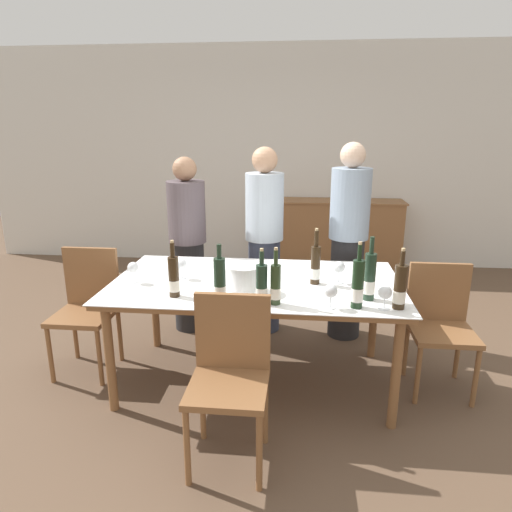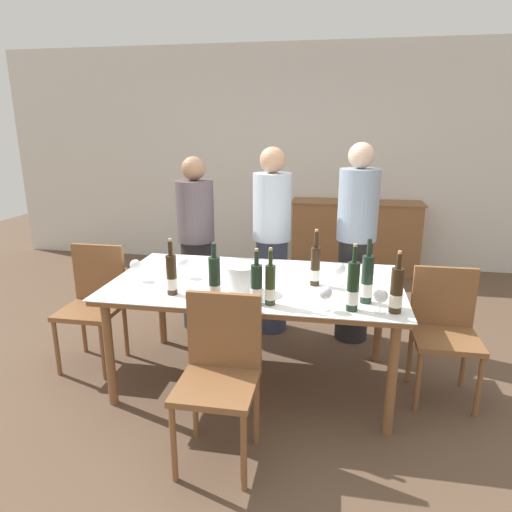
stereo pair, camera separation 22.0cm
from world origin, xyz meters
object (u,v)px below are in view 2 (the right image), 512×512
object	(u,v)px
person_host	(196,245)
wine_glass_3	(325,294)
chair_left_end	(94,297)
person_guest_right	(356,245)
sideboard_cabinet	(355,237)
wine_bottle_4	(172,275)
wine_glass_2	(183,263)
wine_bottle_7	(215,282)
person_guest_left	(272,242)
wine_bottle_3	(353,288)
wine_glass_1	(381,296)
wine_bottle_6	(315,267)
wine_bottle_2	(396,292)
dining_table	(256,289)
wine_glass_4	(135,266)
wine_bottle_0	(367,280)
wine_glass_0	(340,270)
wine_bottle_1	(270,286)
chair_near_front	(220,366)
ice_bucket	(242,277)
chair_right_end	(444,324)

from	to	relation	value
person_host	wine_glass_3	bearing A→B (deg)	-47.72
chair_left_end	person_guest_right	world-z (taller)	person_guest_right
sideboard_cabinet	wine_bottle_4	bearing A→B (deg)	-111.57
wine_bottle_4	chair_left_end	world-z (taller)	wine_bottle_4
wine_glass_2	person_guest_right	size ratio (longest dim) A/B	0.09
chair_left_end	person_guest_right	xyz separation A→B (m)	(1.98, 0.76, 0.31)
wine_bottle_7	person_guest_left	world-z (taller)	person_guest_left
wine_bottle_3	wine_glass_3	world-z (taller)	wine_bottle_3
person_host	wine_glass_1	bearing A→B (deg)	-40.55
wine_bottle_4	wine_bottle_6	size ratio (longest dim) A/B	0.95
wine_bottle_6	wine_glass_3	bearing A→B (deg)	-79.39
wine_glass_3	chair_left_end	bearing A→B (deg)	163.37
wine_bottle_2	wine_bottle_7	size ratio (longest dim) A/B	0.97
dining_table	wine_glass_4	world-z (taller)	wine_glass_4
wine_bottle_6	dining_table	bearing A→B (deg)	178.42
wine_bottle_0	wine_glass_0	distance (m)	0.33
wine_glass_4	person_guest_left	distance (m)	1.30
wine_glass_1	wine_bottle_6	bearing A→B (deg)	133.82
wine_bottle_0	wine_bottle_1	distance (m)	0.58
wine_glass_4	chair_near_front	world-z (taller)	chair_near_front
wine_bottle_6	wine_glass_0	bearing A→B (deg)	9.07
wine_bottle_6	wine_bottle_7	world-z (taller)	wine_bottle_6
wine_glass_0	wine_bottle_4	bearing A→B (deg)	-160.99
sideboard_cabinet	wine_bottle_0	distance (m)	3.13
wine_glass_3	wine_glass_4	xyz separation A→B (m)	(-1.31, 0.32, 0.00)
ice_bucket	wine_bottle_0	xyz separation A→B (m)	(0.78, -0.07, 0.05)
dining_table	wine_glass_2	xyz separation A→B (m)	(-0.52, 0.00, 0.16)
wine_glass_1	wine_glass_3	bearing A→B (deg)	-176.21
wine_glass_1	chair_right_end	world-z (taller)	wine_glass_1
wine_glass_3	wine_bottle_3	bearing A→B (deg)	9.94
wine_glass_3	person_host	distance (m)	1.76
chair_near_front	dining_table	bearing A→B (deg)	85.58
wine_glass_3	person_guest_right	xyz separation A→B (m)	(0.22, 1.28, -0.03)
dining_table	wine_glass_4	bearing A→B (deg)	-171.81
person_host	person_guest_left	world-z (taller)	person_guest_left
wine_glass_1	chair_near_front	bearing A→B (deg)	-157.13
wine_glass_0	chair_right_end	world-z (taller)	wine_glass_0
wine_bottle_1	wine_bottle_4	distance (m)	0.64
chair_left_end	wine_bottle_7	bearing A→B (deg)	-26.09
wine_bottle_6	person_guest_left	bearing A→B (deg)	114.92
wine_bottle_6	person_host	distance (m)	1.41
chair_right_end	wine_bottle_4	bearing A→B (deg)	-166.33
wine_glass_2	person_guest_right	bearing A→B (deg)	34.39
dining_table	wine_glass_0	size ratio (longest dim) A/B	12.77
wine_bottle_6	chair_left_end	xyz separation A→B (m)	(-1.69, 0.10, -0.37)
sideboard_cabinet	person_guest_right	xyz separation A→B (m)	(-0.07, -1.98, 0.39)
wine_bottle_7	wine_glass_1	xyz separation A→B (m)	(0.96, 0.04, -0.04)
wine_glass_0	wine_glass_2	world-z (taller)	wine_glass_0
ice_bucket	wine_bottle_1	distance (m)	0.29
person_guest_left	chair_left_end	bearing A→B (deg)	-147.28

